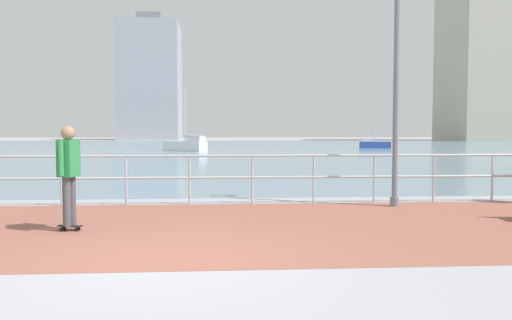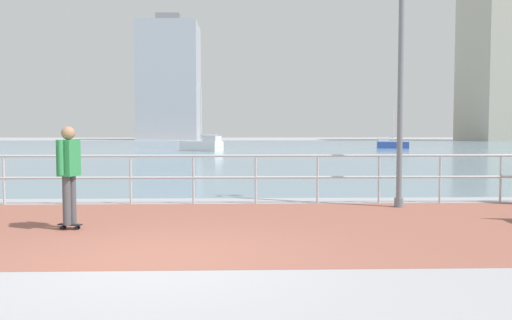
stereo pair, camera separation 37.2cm
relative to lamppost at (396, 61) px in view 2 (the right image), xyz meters
name	(u,v)px [view 2 (the right image)]	position (x,y,z in m)	size (l,w,h in m)	color
ground	(229,150)	(-4.40, 35.45, -3.14)	(220.00, 220.00, 0.00)	#9E9EA3
brick_paving	(179,227)	(-4.40, -2.30, -3.14)	(28.00, 5.51, 0.01)	#935647
harbor_water	(231,147)	(-4.40, 45.46, -3.14)	(180.00, 88.00, 0.00)	#6B899E
waterfront_railing	(193,170)	(-4.40, 0.46, -2.37)	(25.25, 0.06, 1.11)	#B2BCC1
lamppost	(396,61)	(0.00, 0.00, 0.00)	(0.50, 0.77, 5.68)	slate
skateboarder	(69,168)	(-6.18, -2.47, -2.11)	(0.41, 0.56, 1.71)	black
sailboat_navy	(202,145)	(-6.67, 32.94, -2.61)	(3.91, 3.25, 5.52)	white
sailboat_white	(392,144)	(11.79, 39.59, -2.73)	(3.16, 1.41, 4.28)	#284799
tower_slate	(170,82)	(-18.76, 99.66, 9.36)	(12.56, 12.41, 26.66)	#A3A8B2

